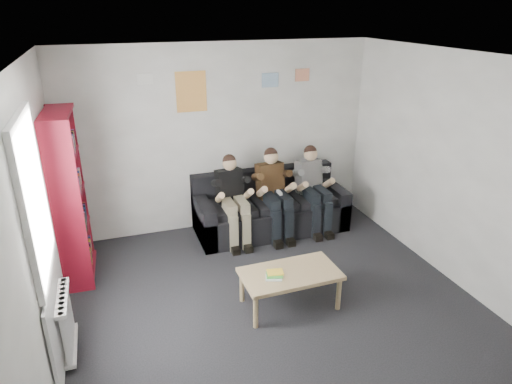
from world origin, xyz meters
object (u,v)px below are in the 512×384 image
(person_middle, at_px, (275,194))
(person_right, at_px, (314,189))
(sofa, at_px, (270,209))
(coffee_table, at_px, (290,276))
(person_left, at_px, (233,200))
(bookshelf, at_px, (71,197))

(person_middle, distance_m, person_right, 0.62)
(sofa, relative_size, person_right, 1.76)
(sofa, xyz_separation_m, person_middle, (0.00, -0.20, 0.34))
(coffee_table, height_order, person_left, person_left)
(person_middle, xyz_separation_m, person_right, (0.62, 0.00, -0.01))
(sofa, height_order, person_middle, person_middle)
(coffee_table, xyz_separation_m, person_right, (1.07, 1.68, 0.26))
(sofa, xyz_separation_m, bookshelf, (-2.68, -0.39, 0.72))
(bookshelf, height_order, person_middle, bookshelf)
(person_right, bearing_deg, bookshelf, 174.94)
(bookshelf, distance_m, person_middle, 2.72)
(sofa, distance_m, person_left, 0.72)
(sofa, height_order, person_left, person_left)
(person_right, bearing_deg, sofa, 153.91)
(sofa, bearing_deg, person_middle, -90.00)
(bookshelf, relative_size, person_left, 1.66)
(bookshelf, bearing_deg, person_right, 6.06)
(sofa, distance_m, person_right, 0.72)
(bookshelf, relative_size, coffee_table, 1.92)
(sofa, relative_size, bookshelf, 1.07)
(sofa, distance_m, coffee_table, 1.93)
(bookshelf, xyz_separation_m, person_left, (2.07, 0.19, -0.40))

